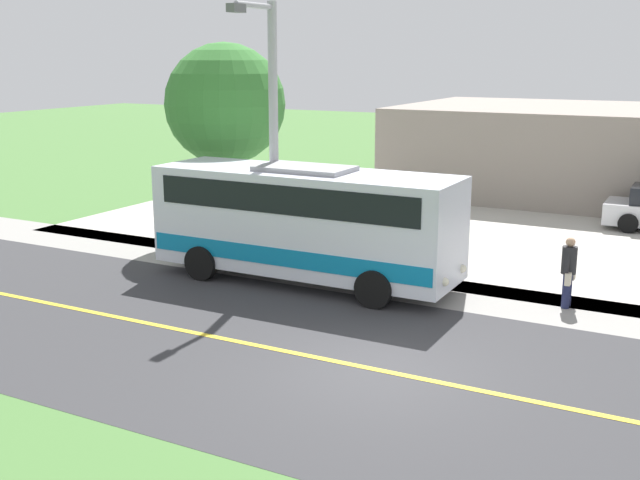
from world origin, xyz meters
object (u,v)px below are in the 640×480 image
Objects in this scene: street_light_pole at (271,126)px; shuttle_bus_front at (305,219)px; tree_curbside at (225,105)px; pedestrian_with_bags at (569,270)px.

shuttle_bus_front is at bearing 71.77° from street_light_pole.
shuttle_bus_front is 5.90m from tree_curbside.
pedestrian_with_bags is at bearing 94.55° from street_light_pole.
tree_curbside is (-2.54, -3.18, 0.31)m from street_light_pole.
pedestrian_with_bags is (-1.01, 6.35, -0.76)m from shuttle_bus_front.
tree_curbside is at bearing -123.70° from shuttle_bus_front.
street_light_pole is 1.15× the size of tree_curbside.
shuttle_bus_front is 4.82× the size of pedestrian_with_bags.
tree_curbside is (-2.94, -4.42, 2.57)m from shuttle_bus_front.
pedestrian_with_bags is 0.24× the size of street_light_pole.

